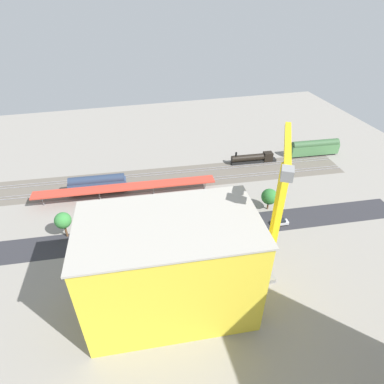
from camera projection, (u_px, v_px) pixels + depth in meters
ground_plane at (179, 219)px, 90.50m from camera, size 201.41×201.41×0.00m
rail_bed at (165, 178)px, 108.67m from camera, size 126.56×22.54×0.01m
street_asphalt at (183, 231)px, 85.97m from camera, size 126.20×16.98×0.01m
track_rails at (165, 178)px, 108.57m from camera, size 125.64×16.13×0.12m
platform_canopy_near at (126, 187)px, 97.32m from camera, size 55.49×7.60×4.00m
locomotive at (254, 158)px, 117.00m from camera, size 17.16×3.48×4.80m
passenger_coach at (315, 147)px, 120.92m from camera, size 19.23×4.23×6.27m
freight_coach_far at (97, 184)px, 99.90m from camera, size 17.91×4.12×6.05m
parked_car_0 at (280, 222)px, 87.97m from camera, size 4.52×2.00×1.71m
parked_car_1 at (253, 226)px, 86.79m from camera, size 4.28×1.86×1.71m
parked_car_2 at (231, 232)px, 84.73m from camera, size 4.10×1.98×1.71m
parked_car_3 at (203, 235)px, 83.67m from camera, size 4.33×1.78×1.73m
construction_building at (171, 268)px, 60.79m from camera, size 33.10×19.85×21.83m
construction_roof_slab at (168, 224)px, 54.53m from camera, size 33.74×20.49×0.40m
tower_crane at (277, 212)px, 63.42m from camera, size 12.07×20.71×31.62m
box_truck_0 at (210, 241)px, 80.52m from camera, size 9.82×2.55×3.56m
box_truck_1 at (191, 245)px, 79.35m from camera, size 9.27×2.73×3.10m
street_tree_0 at (269, 197)px, 91.97m from camera, size 4.68×4.68×6.74m
street_tree_1 at (63, 221)px, 81.51m from camera, size 4.30×4.30×7.49m
street_tree_2 at (185, 206)px, 88.03m from camera, size 4.87×4.87×6.91m
traffic_light at (154, 214)px, 85.74m from camera, size 0.50×0.36×5.96m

